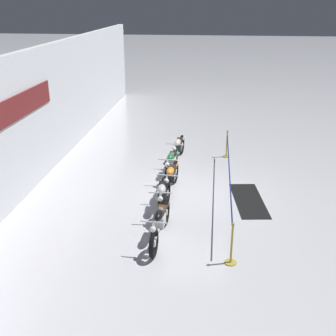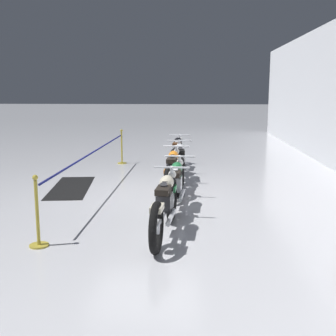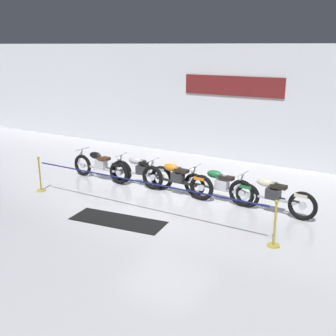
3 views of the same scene
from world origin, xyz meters
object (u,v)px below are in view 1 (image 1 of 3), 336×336
floor_banner (249,200)px  motorcycle_silver_1 (162,197)px  motorcycle_black_0 (160,223)px  motorcycle_green_3 (171,164)px  motorcycle_cream_4 (178,149)px  stanchion_far_left (230,194)px  motorcycle_orange_2 (171,179)px  stanchion_mid_left (227,148)px

floor_banner → motorcycle_silver_1: bearing=104.6°
motorcycle_black_0 → motorcycle_green_3: (4.08, 0.15, -0.01)m
motorcycle_green_3 → motorcycle_cream_4: size_ratio=0.97×
motorcycle_black_0 → stanchion_far_left: 2.26m
motorcycle_orange_2 → motorcycle_green_3: motorcycle_orange_2 is taller
motorcycle_green_3 → stanchion_far_left: 3.27m
motorcycle_orange_2 → floor_banner: motorcycle_orange_2 is taller
motorcycle_black_0 → motorcycle_orange_2: motorcycle_orange_2 is taller
stanchion_far_left → floor_banner: (1.05, -0.62, -0.69)m
motorcycle_black_0 → motorcycle_green_3: 4.09m
motorcycle_orange_2 → stanchion_mid_left: size_ratio=2.28×
motorcycle_cream_4 → stanchion_mid_left: (0.65, -1.79, -0.12)m
motorcycle_silver_1 → motorcycle_orange_2: 1.30m
motorcycle_green_3 → motorcycle_silver_1: bearing=-179.7°
motorcycle_green_3 → motorcycle_cream_4: bearing=-4.0°
motorcycle_orange_2 → motorcycle_cream_4: motorcycle_cream_4 is taller
motorcycle_orange_2 → floor_banner: bearing=-97.0°
motorcycle_black_0 → stanchion_mid_left: size_ratio=2.15×
motorcycle_green_3 → stanchion_far_left: bearing=-144.6°
motorcycle_cream_4 → stanchion_mid_left: stanchion_mid_left is taller
motorcycle_silver_1 → motorcycle_orange_2: (1.30, -0.12, 0.00)m
motorcycle_orange_2 → stanchion_far_left: bearing=-127.5°
motorcycle_green_3 → stanchion_mid_left: (2.10, -1.89, -0.10)m
stanchion_mid_left → floor_banner: stanchion_mid_left is taller
motorcycle_green_3 → stanchion_mid_left: size_ratio=2.17×
motorcycle_silver_1 → motorcycle_green_3: (2.60, 0.01, -0.01)m
motorcycle_cream_4 → floor_banner: 3.92m
motorcycle_black_0 → motorcycle_green_3: motorcycle_black_0 is taller
motorcycle_orange_2 → stanchion_far_left: size_ratio=0.34×
motorcycle_orange_2 → motorcycle_cream_4: 2.76m
motorcycle_black_0 → motorcycle_cream_4: size_ratio=0.96×
motorcycle_orange_2 → floor_banner: 2.44m
motorcycle_silver_1 → motorcycle_cream_4: bearing=-1.2°
motorcycle_cream_4 → floor_banner: size_ratio=0.99×
floor_banner → stanchion_mid_left: bearing=2.3°
motorcycle_green_3 → motorcycle_orange_2: bearing=-174.2°
motorcycle_orange_2 → floor_banner: size_ratio=1.01×
motorcycle_cream_4 → floor_banner: bearing=-141.8°
motorcycle_silver_1 → motorcycle_black_0: bearing=-174.8°
motorcycle_silver_1 → motorcycle_orange_2: bearing=-5.2°
motorcycle_silver_1 → stanchion_far_left: bearing=-91.6°
motorcycle_silver_1 → floor_banner: 2.73m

